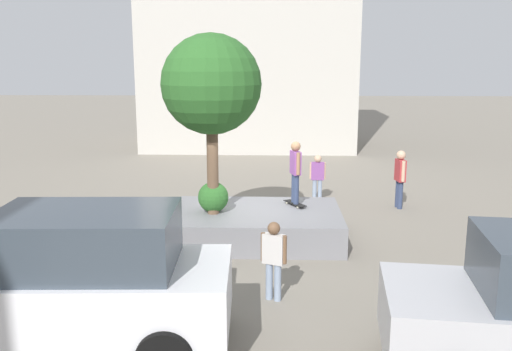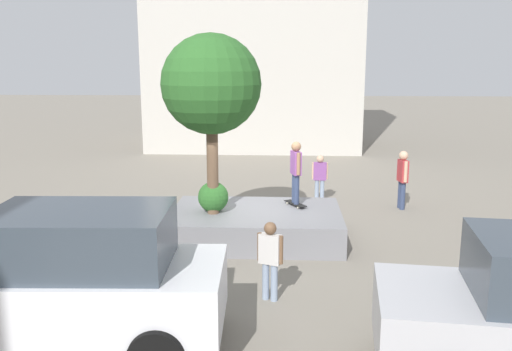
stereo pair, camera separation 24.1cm
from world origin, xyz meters
name	(u,v)px [view 2 (the right image)]	position (x,y,z in m)	size (l,w,h in m)	color
ground_plane	(258,236)	(0.00, 0.00, 0.00)	(120.00, 120.00, 0.00)	gray
planter_ledge	(256,225)	(0.04, 0.28, 0.37)	(4.22, 2.92, 0.74)	gray
plaza_tree	(211,85)	(1.08, 0.54, 3.84)	(2.36, 2.36, 4.31)	brown
boxwood_shrub	(213,197)	(1.09, 0.42, 1.11)	(0.76, 0.76, 0.76)	#2D6628
skateboard	(295,204)	(-0.94, -0.25, 0.79)	(0.60, 0.79, 0.07)	black
skateboarder	(296,168)	(-0.94, -0.25, 1.73)	(0.29, 0.53, 1.60)	navy
police_car	(72,279)	(2.57, 5.75, 1.12)	(4.84, 2.40, 2.21)	white
passerby_with_bag	(320,175)	(-1.78, -3.56, 0.87)	(0.51, 0.23, 1.51)	#8C9EB7
bystander_watching	(403,176)	(-4.21, -2.88, 1.03)	(0.27, 0.60, 1.78)	navy
pedestrian_crossing	(270,255)	(-0.41, 3.86, 0.87)	(0.48, 0.31, 1.51)	#8C9EB7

